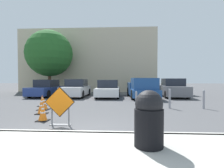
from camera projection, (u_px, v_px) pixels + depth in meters
name	position (u px, v px, depth m)	size (l,w,h in m)	color
ground_plane	(106.00, 97.00, 14.62)	(96.00, 96.00, 0.00)	#4C4C4F
sidewalk_strip	(56.00, 153.00, 3.43)	(23.46, 2.41, 0.14)	#ADAAA3
curb_lip	(73.00, 134.00, 4.64)	(23.46, 0.20, 0.14)	#ADAAA3
road_closed_sign	(60.00, 105.00, 5.73)	(1.00, 0.20, 1.28)	black
traffic_cone_nearest	(43.00, 113.00, 6.36)	(0.41, 0.41, 0.61)	black
traffic_cone_second	(42.00, 106.00, 7.63)	(0.45, 0.45, 0.75)	black
traffic_cone_third	(44.00, 104.00, 8.68)	(0.53, 0.53, 0.62)	black
traffic_cone_fourth	(42.00, 101.00, 9.83)	(0.41, 0.41, 0.63)	black
parked_car_nearest	(47.00, 89.00, 15.48)	(1.93, 4.39, 1.48)	navy
parked_car_second	(77.00, 89.00, 15.08)	(1.83, 4.26, 1.52)	silver
parked_car_third	(108.00, 89.00, 14.80)	(1.92, 4.34, 1.46)	white
pickup_truck	(142.00, 89.00, 14.03)	(2.24, 5.24, 1.61)	navy
parked_car_fourth	(173.00, 89.00, 14.93)	(2.02, 4.12, 1.58)	slate
trash_bin	(149.00, 118.00, 3.59)	(0.60, 0.60, 1.16)	black
bollard_nearest	(136.00, 99.00, 9.16)	(0.12, 0.12, 0.89)	gray
bollard_second	(170.00, 98.00, 9.06)	(0.12, 0.12, 1.03)	gray
bollard_third	(204.00, 99.00, 8.97)	(0.12, 0.12, 0.98)	gray
building_facade_backdrop	(90.00, 62.00, 22.99)	(16.59, 5.00, 7.55)	beige
street_tree_behind_lot	(49.00, 54.00, 18.68)	(4.92, 4.92, 6.73)	#513823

